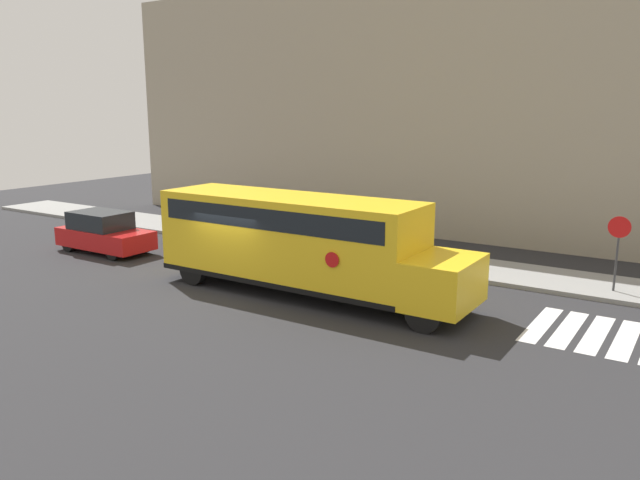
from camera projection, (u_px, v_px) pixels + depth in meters
ground_plane at (237, 290)px, 20.23m from camera, size 60.00×60.00×0.00m
sidewalk_strip at (340, 250)px, 25.54m from camera, size 44.00×3.00×0.15m
building_backdrop at (412, 107)px, 29.68m from camera, size 32.00×4.00×11.58m
crosswalk_stripes at (611, 337)px, 16.08m from camera, size 4.00×3.20×0.01m
school_bus at (299, 239)px, 19.47m from camera, size 10.41×2.57×3.09m
parked_car at (104, 233)px, 25.31m from camera, size 4.17×1.76×1.65m
stop_sign at (618, 244)px, 19.26m from camera, size 0.67×0.10×2.53m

